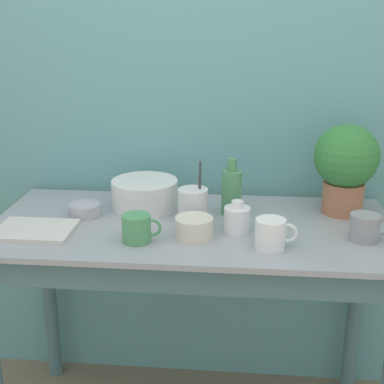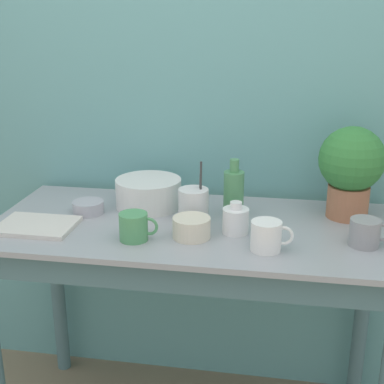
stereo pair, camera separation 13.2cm
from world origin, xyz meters
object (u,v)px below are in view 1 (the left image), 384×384
(bowl_wash_large, at_px, (145,194))
(mug_grey, at_px, (365,228))
(mug_green, at_px, (137,228))
(utensil_cup, at_px, (193,205))
(bottle_tall, at_px, (232,191))
(bottle_short, at_px, (237,219))
(mug_white, at_px, (271,234))
(bowl_small_steel, at_px, (85,210))
(bowl_small_cream, at_px, (194,227))
(tray_board, at_px, (35,230))
(potted_plant, at_px, (346,163))

(bowl_wash_large, bearing_deg, mug_grey, -17.14)
(mug_green, xyz_separation_m, utensil_cup, (0.17, 0.20, 0.01))
(bottle_tall, height_order, utensil_cup, utensil_cup)
(bottle_short, height_order, mug_white, bottle_short)
(bottle_tall, bearing_deg, utensil_cup, -149.51)
(bowl_wash_large, height_order, mug_white, bowl_wash_large)
(bottle_short, distance_m, utensil_cup, 0.18)
(mug_white, bearing_deg, mug_grey, 15.76)
(bowl_small_steel, bearing_deg, utensil_cup, -1.48)
(bottle_short, relative_size, mug_grey, 0.84)
(bowl_small_steel, bearing_deg, bottle_short, -9.78)
(bottle_short, bearing_deg, mug_green, -160.45)
(bowl_wash_large, height_order, bottle_tall, bottle_tall)
(bowl_small_cream, bearing_deg, tray_board, -178.92)
(bottle_tall, relative_size, utensil_cup, 0.98)
(mug_white, distance_m, utensil_cup, 0.34)
(potted_plant, height_order, mug_green, potted_plant)
(bottle_short, relative_size, bowl_small_steel, 0.96)
(bottle_tall, distance_m, bowl_small_steel, 0.55)
(bowl_wash_large, bearing_deg, tray_board, -140.39)
(bowl_wash_large, xyz_separation_m, mug_green, (0.03, -0.32, -0.01))
(bowl_wash_large, height_order, tray_board, bowl_wash_large)
(bottle_short, bearing_deg, bowl_wash_large, 150.16)
(mug_green, relative_size, bowl_small_steel, 1.13)
(bottle_short, bearing_deg, utensil_cup, 151.39)
(bottle_short, bearing_deg, bowl_small_steel, 170.22)
(mug_grey, height_order, utensil_cup, utensil_cup)
(mug_white, height_order, bowl_small_cream, mug_white)
(mug_green, xyz_separation_m, bowl_small_steel, (-0.24, 0.21, -0.02))
(mug_green, relative_size, mug_white, 0.97)
(mug_green, relative_size, utensil_cup, 0.60)
(bowl_wash_large, bearing_deg, utensil_cup, -30.81)
(bowl_wash_large, distance_m, utensil_cup, 0.23)
(tray_board, bearing_deg, mug_green, -6.61)
(mug_grey, distance_m, tray_board, 1.11)
(bowl_small_cream, relative_size, utensil_cup, 0.58)
(mug_green, bearing_deg, bowl_small_cream, 16.08)
(bottle_short, bearing_deg, mug_grey, -4.84)
(bottle_short, height_order, bowl_small_steel, bottle_short)
(bottle_tall, relative_size, mug_grey, 1.62)
(potted_plant, xyz_separation_m, utensil_cup, (-0.55, -0.13, -0.13))
(bottle_short, bearing_deg, bottle_tall, 98.02)
(utensil_cup, xyz_separation_m, tray_board, (-0.53, -0.16, -0.05))
(potted_plant, height_order, utensil_cup, potted_plant)
(bowl_small_cream, distance_m, tray_board, 0.55)
(potted_plant, height_order, bottle_short, potted_plant)
(mug_grey, distance_m, bowl_small_steel, 0.99)
(utensil_cup, bearing_deg, mug_grey, -11.90)
(potted_plant, bearing_deg, mug_white, -129.33)
(utensil_cup, bearing_deg, bottle_short, -28.61)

